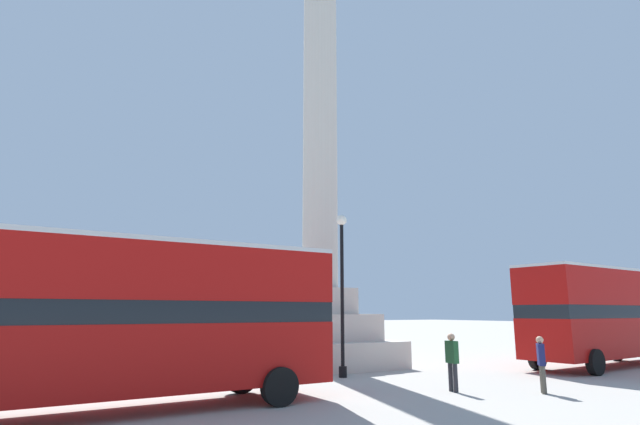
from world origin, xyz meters
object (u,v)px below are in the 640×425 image
(bus_a, at_px, (118,315))
(bus_b, at_px, (603,312))
(monument_column, at_px, (320,192))
(pedestrian_near_lamp, at_px, (452,358))
(equestrian_statue, at_px, (102,332))
(street_lamp, at_px, (342,285))
(pedestrian_by_plinth, at_px, (541,361))

(bus_a, xyz_separation_m, bus_b, (20.78, -0.02, 0.06))
(monument_column, bearing_deg, bus_b, -31.13)
(bus_b, relative_size, pedestrian_near_lamp, 5.83)
(bus_b, relative_size, equestrian_statue, 1.83)
(bus_b, bearing_deg, pedestrian_near_lamp, -176.43)
(monument_column, distance_m, equestrian_statue, 11.75)
(street_lamp, relative_size, pedestrian_near_lamp, 3.54)
(bus_a, bearing_deg, pedestrian_near_lamp, -11.54)
(bus_a, xyz_separation_m, pedestrian_by_plinth, (11.77, -3.27, -1.40))
(monument_column, bearing_deg, pedestrian_near_lamp, -90.58)
(bus_a, relative_size, street_lamp, 1.81)
(pedestrian_near_lamp, height_order, pedestrian_by_plinth, pedestrian_near_lamp)
(bus_a, bearing_deg, equestrian_statue, 82.46)
(bus_b, distance_m, pedestrian_near_lamp, 11.33)
(street_lamp, bearing_deg, monument_column, 72.44)
(street_lamp, relative_size, pedestrian_by_plinth, 3.70)
(bus_b, height_order, pedestrian_by_plinth, bus_b)
(street_lamp, height_order, pedestrian_near_lamp, street_lamp)
(equestrian_statue, distance_m, pedestrian_by_plinth, 18.03)
(monument_column, height_order, pedestrian_by_plinth, monument_column)
(monument_column, relative_size, street_lamp, 4.26)
(monument_column, xyz_separation_m, street_lamp, (-1.17, -3.69, -4.62))
(pedestrian_near_lamp, distance_m, pedestrian_by_plinth, 2.66)
(equestrian_statue, relative_size, pedestrian_near_lamp, 3.18)
(pedestrian_near_lamp, bearing_deg, street_lamp, -157.49)
(street_lamp, distance_m, pedestrian_near_lamp, 5.33)
(monument_column, height_order, bus_b, monument_column)
(street_lamp, bearing_deg, bus_a, -161.00)
(monument_column, xyz_separation_m, equestrian_statue, (-8.62, 4.62, -6.52))
(bus_a, height_order, pedestrian_by_plinth, bus_a)
(street_lamp, bearing_deg, pedestrian_near_lamp, -76.75)
(bus_b, distance_m, pedestrian_by_plinth, 9.68)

